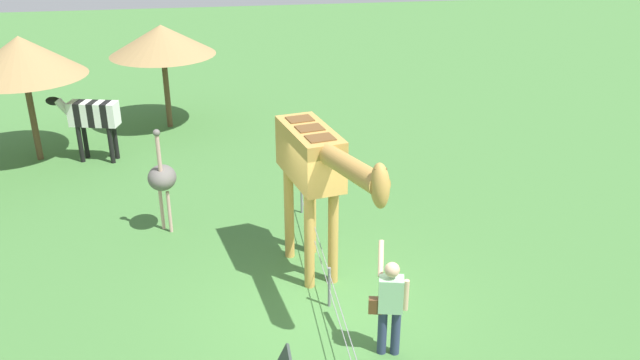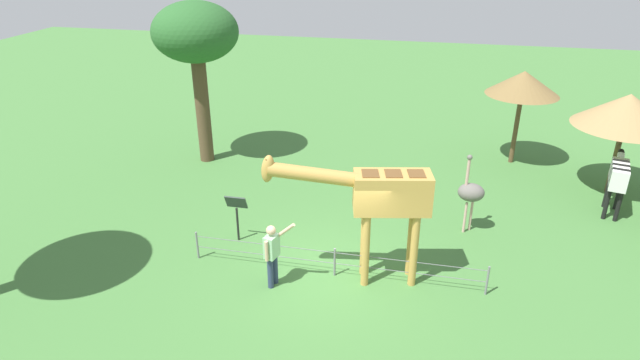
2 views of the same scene
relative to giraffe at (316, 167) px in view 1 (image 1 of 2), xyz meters
The scene contains 8 objects.
ground_plane 2.36m from the giraffe, ahead, with size 60.00×60.00×0.00m, color #427538.
giraffe is the anchor object (origin of this frame).
visitor 2.69m from the giraffe, 18.15° to the left, with size 0.72×0.59×1.69m.
zebra 7.98m from the giraffe, 143.27° to the right, with size 0.74×1.82×1.66m.
ostrich 3.67m from the giraffe, 128.67° to the right, with size 0.70×0.56×2.25m.
shade_hut_near 9.10m from the giraffe, 136.94° to the right, with size 3.00×3.00×3.18m.
shade_hut_far 9.18m from the giraffe, 160.84° to the right, with size 2.94×2.94×2.96m.
wire_fence 1.99m from the giraffe, ahead, with size 7.05×0.05×0.75m.
Camera 1 is at (9.12, -1.55, 6.52)m, focal length 37.04 mm.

